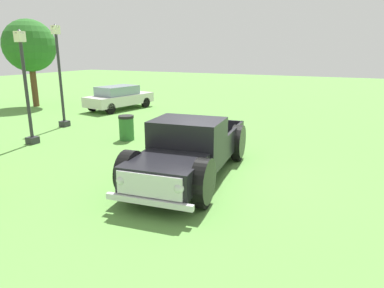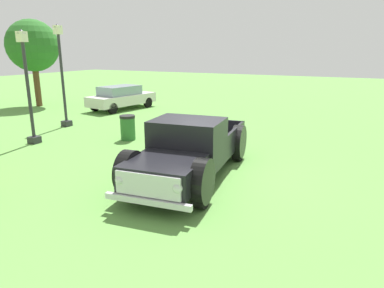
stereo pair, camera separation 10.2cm
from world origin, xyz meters
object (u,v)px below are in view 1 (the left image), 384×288
(lamp_post_far, at_px, (60,74))
(lamp_post_near, at_px, (26,86))
(pickup_truck_foreground, at_px, (187,152))
(oak_tree_east, at_px, (29,46))
(trash_can, at_px, (126,128))
(sedan_distant_b, at_px, (119,97))

(lamp_post_far, bearing_deg, lamp_post_near, -156.31)
(pickup_truck_foreground, bearing_deg, oak_tree_east, 63.09)
(trash_can, bearing_deg, pickup_truck_foreground, -124.89)
(sedan_distant_b, distance_m, lamp_post_near, 7.99)
(lamp_post_near, relative_size, lamp_post_far, 0.91)
(sedan_distant_b, bearing_deg, lamp_post_far, -172.15)
(sedan_distant_b, xyz_separation_m, oak_tree_east, (-1.32, 5.33, 2.87))
(trash_can, bearing_deg, sedan_distant_b, 39.71)
(sedan_distant_b, bearing_deg, oak_tree_east, 103.94)
(pickup_truck_foreground, height_order, lamp_post_near, lamp_post_near)
(lamp_post_far, relative_size, oak_tree_east, 0.86)
(sedan_distant_b, bearing_deg, pickup_truck_foreground, -134.11)
(pickup_truck_foreground, relative_size, oak_tree_east, 1.08)
(pickup_truck_foreground, distance_m, lamp_post_far, 8.94)
(pickup_truck_foreground, distance_m, trash_can, 4.93)
(sedan_distant_b, distance_m, oak_tree_east, 6.20)
(pickup_truck_foreground, height_order, lamp_post_far, lamp_post_far)
(pickup_truck_foreground, bearing_deg, trash_can, 55.11)
(lamp_post_near, bearing_deg, trash_can, -54.69)
(lamp_post_near, bearing_deg, sedan_distant_b, 13.82)
(lamp_post_far, distance_m, trash_can, 4.48)
(lamp_post_near, xyz_separation_m, oak_tree_east, (6.31, 7.21, 1.46))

